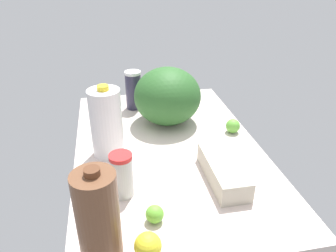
{
  "coord_description": "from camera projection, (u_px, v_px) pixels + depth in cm",
  "views": [
    {
      "loc": [
        -114.76,
        22.28,
        75.35
      ],
      "look_at": [
        0.0,
        0.0,
        13.0
      ],
      "focal_mm": 35.0,
      "sensor_mm": 36.0,
      "label": 1
    }
  ],
  "objects": [
    {
      "name": "orange_near_front",
      "position": [
        149.0,
        93.0,
        1.79
      ],
      "size": [
        8.31,
        8.31,
        8.31
      ],
      "primitive_type": "sphere",
      "color": "orange",
      "rests_on": "countertop"
    },
    {
      "name": "shaker_bottle",
      "position": [
        133.0,
        90.0,
        1.67
      ],
      "size": [
        8.17,
        8.17,
        19.82
      ],
      "color": "#2E2C43",
      "rests_on": "countertop"
    },
    {
      "name": "lime_beside_bowl",
      "position": [
        155.0,
        214.0,
        0.98
      ],
      "size": [
        5.59,
        5.59,
        5.59
      ],
      "primitive_type": "sphere",
      "color": "#67B837",
      "rests_on": "countertop"
    },
    {
      "name": "egg_carton",
      "position": [
        223.0,
        171.0,
        1.16
      ],
      "size": [
        28.65,
        11.05,
        7.44
      ],
      "primitive_type": "cube",
      "rotation": [
        0.0,
        0.0,
        -0.0
      ],
      "color": "#BCB4A0",
      "rests_on": "countertop"
    },
    {
      "name": "watermelon",
      "position": [
        167.0,
        96.0,
        1.51
      ],
      "size": [
        30.97,
        30.97,
        26.61
      ],
      "primitive_type": "ellipsoid",
      "color": "#2C5F28",
      "rests_on": "countertop"
    },
    {
      "name": "milk_jug",
      "position": [
        106.0,
        123.0,
        1.27
      ],
      "size": [
        12.42,
        12.42,
        29.24
      ],
      "color": "white",
      "rests_on": "countertop"
    },
    {
      "name": "lemon_loose",
      "position": [
        148.0,
        246.0,
        0.86
      ],
      "size": [
        7.45,
        7.45,
        7.45
      ],
      "primitive_type": "sphere",
      "color": "yellow",
      "rests_on": "countertop"
    },
    {
      "name": "tumbler_cup",
      "position": [
        122.0,
        175.0,
        1.07
      ],
      "size": [
        7.58,
        7.58,
        15.76
      ],
      "color": "silver",
      "rests_on": "countertop"
    },
    {
      "name": "chocolate_milk_jug",
      "position": [
        98.0,
        217.0,
        0.83
      ],
      "size": [
        11.19,
        11.19,
        27.99
      ],
      "color": "brown",
      "rests_on": "countertop"
    },
    {
      "name": "lime_by_jug",
      "position": [
        233.0,
        126.0,
        1.47
      ],
      "size": [
        6.36,
        6.36,
        6.36
      ],
      "primitive_type": "sphere",
      "color": "#66B63D",
      "rests_on": "countertop"
    },
    {
      "name": "countertop",
      "position": [
        168.0,
        150.0,
        1.38
      ],
      "size": [
        120.0,
        76.0,
        3.0
      ],
      "primitive_type": "cube",
      "color": "beige",
      "rests_on": "ground"
    }
  ]
}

